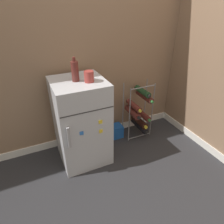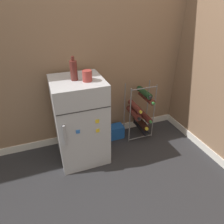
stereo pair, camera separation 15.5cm
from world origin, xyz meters
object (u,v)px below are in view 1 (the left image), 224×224
at_px(wine_rack, 139,111).
at_px(fridge_top_bottle, 75,71).
at_px(soda_box, 113,132).
at_px(mini_fridge, 81,122).
at_px(fridge_top_cup, 89,76).

xyz_separation_m(wine_rack, fridge_top_bottle, (-0.81, -0.11, 0.67)).
height_order(soda_box, fridge_top_bottle, fridge_top_bottle).
height_order(mini_fridge, fridge_top_cup, fridge_top_cup).
relative_size(wine_rack, soda_box, 2.96).
height_order(mini_fridge, soda_box, mini_fridge).
bearing_deg(fridge_top_cup, mini_fridge, 138.95).
height_order(soda_box, fridge_top_cup, fridge_top_cup).
bearing_deg(fridge_top_bottle, fridge_top_cup, -33.79).
height_order(mini_fridge, wine_rack, mini_fridge).
bearing_deg(fridge_top_bottle, mini_fridge, 18.48).
relative_size(mini_fridge, soda_box, 3.74).
height_order(wine_rack, fridge_top_cup, fridge_top_cup).
distance_m(soda_box, fridge_top_cup, 1.00).
xyz_separation_m(mini_fridge, fridge_top_cup, (0.09, -0.08, 0.51)).
bearing_deg(soda_box, fridge_top_bottle, -158.29).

